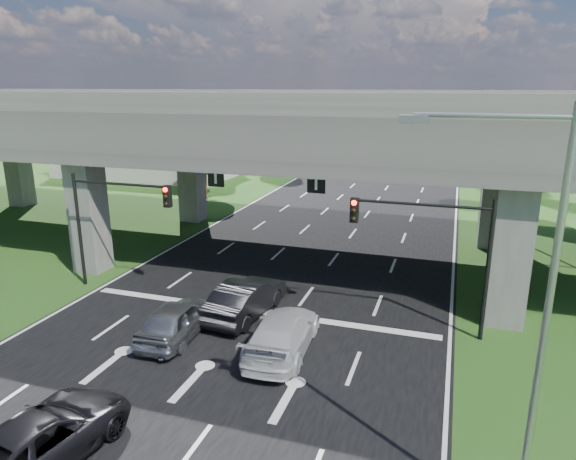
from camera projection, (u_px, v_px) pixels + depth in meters
The scene contains 19 objects.
ground at pixel (223, 347), 20.94m from camera, with size 160.00×160.00×0.00m, color #244A18.
road at pixel (296, 267), 30.08m from camera, with size 18.00×120.00×0.03m, color black.
overpass at pixel (307, 128), 29.77m from camera, with size 80.00×15.00×10.00m.
warehouse at pixel (148, 159), 60.20m from camera, with size 20.00×10.00×4.00m, color #9E9E99.
signal_right at pixel (434, 239), 21.06m from camera, with size 5.76×0.54×6.00m.
signal_left at pixel (112, 211), 25.76m from camera, with size 5.76×0.54×6.00m.
streetlight_near at pixel (528, 303), 10.84m from camera, with size 3.38×0.25×10.00m.
streetlight_far at pixel (481, 147), 38.28m from camera, with size 3.38×0.25×10.00m.
streetlight_beyond at pixel (476, 130), 52.91m from camera, with size 3.38×0.25×10.00m.
tree_left_near at pixel (204, 147), 47.60m from camera, with size 4.50×4.50×7.80m.
tree_left_mid at pixel (213, 144), 55.99m from camera, with size 3.91×3.90×6.76m.
tree_left_far at pixel (272, 130), 61.84m from camera, with size 4.80×4.80×8.32m.
tree_right_near at pixel (516, 160), 41.42m from camera, with size 4.20×4.20×7.28m.
tree_right_mid at pixel (542, 153), 47.92m from camera, with size 3.91×3.90×6.76m.
tree_right_far at pixel (493, 137), 56.26m from camera, with size 4.50×4.50×7.80m.
car_silver at pixel (177, 319), 21.48m from camera, with size 1.90×4.73×1.61m, color #95989C.
car_dark at pixel (246, 298), 23.51m from camera, with size 1.81×5.19×1.71m, color black.
car_white at pixel (282, 333), 20.30m from camera, with size 2.22×5.46×1.58m, color #BCBCBC.
car_trailing at pixel (42, 438), 14.30m from camera, with size 2.52×5.47×1.52m, color black.
Camera 1 is at (8.40, -17.09, 10.27)m, focal length 32.00 mm.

